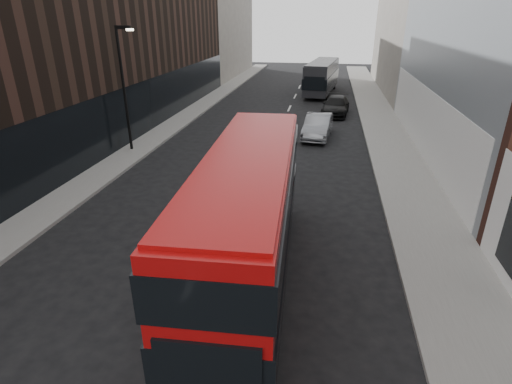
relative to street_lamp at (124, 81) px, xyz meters
The scene contains 10 objects.
sidewalk_right 17.69m from the street_lamp, 24.00° to the left, with size 3.00×80.00×0.15m, color slate.
sidewalk_left 8.12m from the street_lamp, 88.20° to the left, with size 2.00×80.00×0.15m, color slate.
building_left_mid 12.76m from the street_lamp, 105.29° to the left, with size 5.00×24.00×14.00m, color black.
building_left_far 34.24m from the street_lamp, 95.51° to the left, with size 5.00×20.00×13.00m, color slate.
street_lamp is the anchor object (origin of this frame).
red_bus 15.10m from the street_lamp, 50.62° to the right, with size 2.96×10.47×4.19m.
grey_bus 24.78m from the street_lamp, 64.07° to the left, with size 3.58×10.37×3.29m.
car_a 9.63m from the street_lamp, 13.31° to the right, with size 1.54×3.84×1.31m, color black.
car_b 12.61m from the street_lamp, 24.92° to the left, with size 1.64×4.70×1.55m, color gray.
car_c 17.71m from the street_lamp, 45.10° to the left, with size 2.05×5.04×1.46m, color black.
Camera 1 is at (3.32, -3.74, 7.63)m, focal length 28.00 mm.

